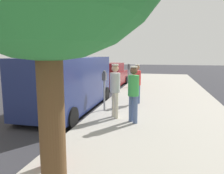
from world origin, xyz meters
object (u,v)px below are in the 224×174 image
object	(u,v)px
parking_meter_near	(104,83)
traffic_light_corner	(64,42)
parked_sedan_ahead	(110,76)
pedestrian_in_red	(137,81)
fire_hydrant	(49,146)
parking_meter_far	(129,71)
pedestrian_in_green	(133,90)
pedestrian_in_gray	(115,87)
parked_van	(70,82)

from	to	relation	value
parking_meter_near	traffic_light_corner	size ratio (longest dim) A/B	0.29
parked_sedan_ahead	traffic_light_corner	size ratio (longest dim) A/B	0.85
pedestrian_in_red	fire_hydrant	bearing A→B (deg)	-99.84
parking_meter_far	pedestrian_in_red	bearing A→B (deg)	-76.86
parking_meter_far	pedestrian_in_green	xyz separation A→B (m)	(1.28, -7.18, -0.01)
parking_meter_near	pedestrian_in_green	world-z (taller)	pedestrian_in_green
pedestrian_in_gray	parked_van	distance (m)	2.36
parking_meter_near	parked_sedan_ahead	xyz separation A→B (m)	(-1.52, 6.91, -0.43)
pedestrian_in_red	traffic_light_corner	xyz separation A→B (m)	(-8.93, 11.59, 2.39)
fire_hydrant	traffic_light_corner	bearing A→B (deg)	114.82
pedestrian_in_gray	traffic_light_corner	xyz separation A→B (m)	(-8.47, 13.77, 2.33)
parking_meter_near	parked_van	world-z (taller)	parked_van
parking_meter_far	pedestrian_in_green	distance (m)	7.29
parked_sedan_ahead	fire_hydrant	xyz separation A→B (m)	(1.62, -11.21, -0.18)
pedestrian_in_green	parking_meter_near	bearing A→B (deg)	135.45
parking_meter_far	parked_sedan_ahead	distance (m)	1.86
pedestrian_in_red	traffic_light_corner	distance (m)	14.83
parked_van	parked_sedan_ahead	world-z (taller)	parked_van
traffic_light_corner	fire_hydrant	world-z (taller)	traffic_light_corner
pedestrian_in_gray	pedestrian_in_red	distance (m)	2.23
pedestrian_in_gray	parked_sedan_ahead	bearing A→B (deg)	105.30
parked_sedan_ahead	fire_hydrant	bearing A→B (deg)	-81.80
pedestrian_in_red	pedestrian_in_green	size ratio (longest dim) A/B	0.96
parked_sedan_ahead	fire_hydrant	size ratio (longest dim) A/B	5.13
parking_meter_far	parked_sedan_ahead	size ratio (longest dim) A/B	0.34
pedestrian_in_red	pedestrian_in_green	bearing A→B (deg)	-85.39
pedestrian_in_red	traffic_light_corner	bearing A→B (deg)	127.63
parking_meter_near	pedestrian_in_gray	distance (m)	1.07
parked_sedan_ahead	traffic_light_corner	xyz separation A→B (m)	(-6.34, 5.99, 2.77)
pedestrian_in_red	parked_van	xyz separation A→B (m)	(-2.57, -1.14, 0.03)
pedestrian_in_red	pedestrian_in_gray	bearing A→B (deg)	-101.92
parked_van	parked_sedan_ahead	size ratio (longest dim) A/B	1.18
pedestrian_in_red	pedestrian_in_green	world-z (taller)	pedestrian_in_green
parking_meter_near	pedestrian_in_green	xyz separation A→B (m)	(1.28, -1.26, -0.01)
parking_meter_near	traffic_light_corner	xyz separation A→B (m)	(-7.86, 12.90, 2.34)
pedestrian_in_gray	fire_hydrant	xyz separation A→B (m)	(-0.51, -3.43, -0.62)
parking_meter_far	fire_hydrant	bearing A→B (deg)	-89.44
pedestrian_in_red	parking_meter_near	bearing A→B (deg)	-129.34
parking_meter_far	pedestrian_in_gray	world-z (taller)	pedestrian_in_gray
parking_meter_near	pedestrian_in_green	bearing A→B (deg)	-44.55
parked_sedan_ahead	pedestrian_in_gray	bearing A→B (deg)	-74.70
parking_meter_near	parking_meter_far	world-z (taller)	same
pedestrian_in_green	traffic_light_corner	world-z (taller)	traffic_light_corner
pedestrian_in_gray	parked_sedan_ahead	distance (m)	8.08
pedestrian_in_green	parking_meter_far	bearing A→B (deg)	100.13
parking_meter_near	parked_sedan_ahead	size ratio (longest dim) A/B	0.34
parking_meter_near	parked_van	xyz separation A→B (m)	(-1.50, 0.17, -0.03)
pedestrian_in_gray	parking_meter_near	bearing A→B (deg)	125.03
pedestrian_in_green	parked_sedan_ahead	world-z (taller)	pedestrian_in_green
pedestrian_in_red	pedestrian_in_green	xyz separation A→B (m)	(0.21, -2.57, 0.04)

